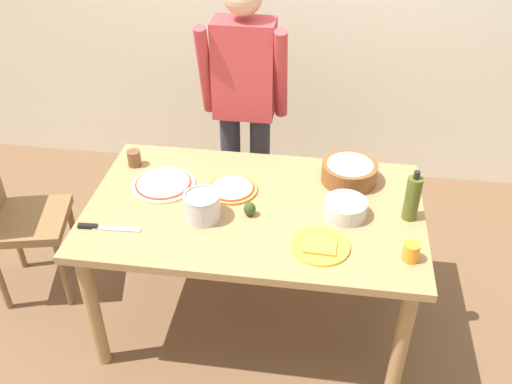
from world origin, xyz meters
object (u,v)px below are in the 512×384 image
Objects in this scene: pizza_cooked_on_tray at (232,189)px; pizza_raw_on_board at (163,184)px; mixing_bowl_steel at (345,208)px; cup_small_brown at (134,158)px; steel_pot at (202,206)px; avocado at (250,209)px; person_cook at (244,100)px; popcorn_bowl at (349,170)px; plate_with_slice at (320,246)px; chef_knife at (101,227)px; cup_orange at (411,252)px; olive_oil_bottle at (412,198)px; chair_wooden_left at (12,212)px; dining_table at (255,221)px.

pizza_raw_on_board is at bearing -178.78° from pizza_cooked_on_tray.
mixing_bowl_steel is 1.14m from cup_small_brown.
steel_pot reaches higher than mixing_bowl_steel.
avocado is (0.21, 0.05, -0.03)m from steel_pot.
popcorn_bowl is (0.61, -0.47, -0.12)m from person_cook.
avocado is at bearing -27.09° from cup_small_brown.
chef_knife is (-0.99, -0.01, -0.00)m from plate_with_slice.
cup_small_brown is (-1.12, -0.01, -0.02)m from popcorn_bowl.
steel_pot is 0.60× the size of chef_knife.
chef_knife is (-1.37, 0.01, -0.04)m from cup_orange.
plate_with_slice is 0.55m from popcorn_bowl.
chef_knife is at bearing -116.01° from person_cook.
popcorn_bowl reaches higher than avocado.
pizza_cooked_on_tray is at bearing 122.64° from avocado.
steel_pot is at bearing -171.96° from olive_oil_bottle.
chair_wooden_left is 3.75× the size of pizza_cooked_on_tray.
chair_wooden_left reaches higher than cup_orange.
mixing_bowl_steel is at bearing -0.72° from dining_table.
chef_knife is (-0.44, -0.15, -0.06)m from steel_pot.
cup_small_brown reaches higher than plate_with_slice.
popcorn_bowl reaches higher than cup_orange.
olive_oil_bottle is 0.96m from steel_pot.
avocado is at bearing -79.38° from person_cook.
pizza_cooked_on_tray is at bearing 2.71° from chair_wooden_left.
chef_knife is 0.68m from avocado.
steel_pot reaches higher than pizza_cooked_on_tray.
chair_wooden_left is at bearing 174.43° from avocado.
mixing_bowl_steel is 0.31m from olive_oil_bottle.
mixing_bowl_steel is (0.60, -0.76, -0.14)m from person_cook.
plate_with_slice reaches higher than dining_table.
cup_orange reaches higher than chef_knife.
chair_wooden_left is 4.75× the size of mixing_bowl_steel.
popcorn_bowl reaches higher than chef_knife.
pizza_raw_on_board is 1.23× the size of plate_with_slice.
avocado is at bearing -20.76° from pizza_raw_on_board.
person_cook is 1.36m from cup_orange.
dining_table is 5.71× the size of popcorn_bowl.
dining_table is 6.25× the size of olive_oil_bottle.
plate_with_slice is at bearing -13.91° from steel_pot.
person_cook is 1.40m from chair_wooden_left.
chef_knife is at bearing -161.51° from steel_pot.
popcorn_bowl is at bearing 115.12° from cup_orange.
steel_pot is 0.95m from cup_orange.
pizza_cooked_on_tray is (0.04, -0.64, -0.17)m from person_cook.
person_cook reaches higher than pizza_raw_on_board.
chair_wooden_left is 0.87m from pizza_raw_on_board.
pizza_cooked_on_tray is 0.59m from plate_with_slice.
chair_wooden_left is 3.27× the size of chef_knife.
olive_oil_bottle is (1.20, -0.09, 0.10)m from pizza_raw_on_board.
pizza_cooked_on_tray is 0.26m from steel_pot.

